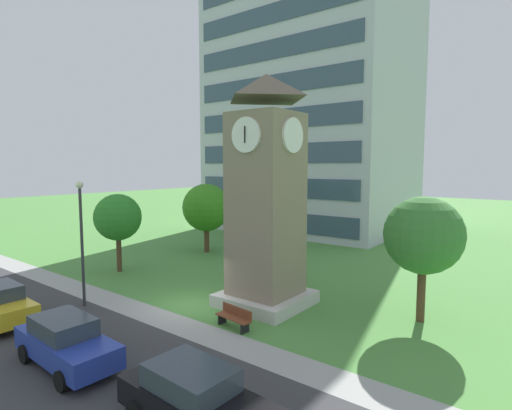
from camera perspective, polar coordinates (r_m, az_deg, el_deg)
The scene contains 12 objects.
ground_plane at distance 20.69m, azimuth -9.03°, elevation -13.87°, with size 160.00×160.00×0.00m, color #4C893D.
street_asphalt at distance 17.29m, azimuth -25.58°, elevation -18.38°, with size 120.00×7.20×0.01m, color #38383A.
kerb_strip at distance 19.46m, azimuth -13.51°, elevation -15.23°, with size 120.00×1.60×0.01m, color #9E9E99.
office_building at distance 45.50m, azimuth 8.04°, elevation 15.08°, with size 19.38×15.08×28.80m.
clock_tower at distance 19.53m, azimuth 1.40°, elevation 0.16°, with size 3.93×3.93×11.17m.
park_bench at distance 17.77m, azimuth -3.09°, elevation -15.56°, with size 1.85×0.71×0.88m.
street_lamp at distance 21.22m, azimuth -23.47°, elevation -3.22°, with size 0.36×0.36×6.15m.
tree_by_building at distance 19.01m, azimuth 22.60°, elevation -4.02°, with size 3.40×3.40×5.56m.
tree_near_tower at distance 27.43m, azimuth -18.96°, elevation -1.69°, with size 3.01×3.01×5.06m.
tree_streetside at distance 32.05m, azimuth -7.05°, elevation -0.37°, with size 3.75×3.75×5.45m.
parked_car_blue at distance 15.96m, azimuth -25.27°, elevation -17.09°, with size 4.56×2.02×1.69m.
parked_car_black at distance 11.67m, azimuth -8.56°, elevation -25.49°, with size 4.63×2.11×1.69m.
Camera 1 is at (14.29, -13.29, 6.88)m, focal length 28.28 mm.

